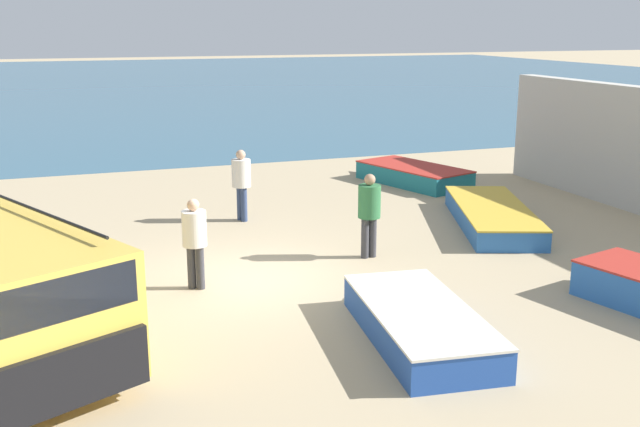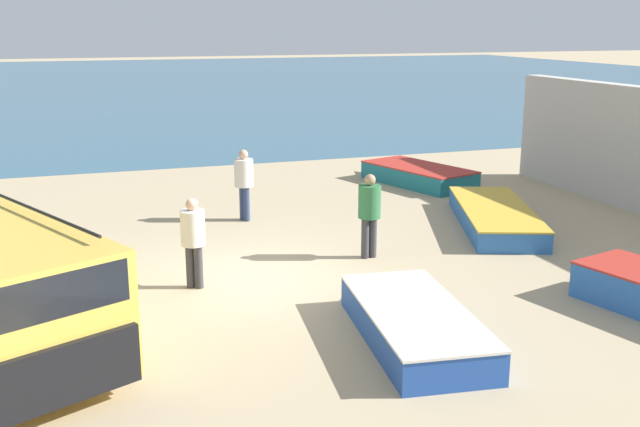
# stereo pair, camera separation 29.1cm
# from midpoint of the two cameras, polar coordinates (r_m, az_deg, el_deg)

# --- Properties ---
(ground_plane) EXTENTS (200.00, 200.00, 0.00)m
(ground_plane) POSITION_cam_midpoint_polar(r_m,az_deg,el_deg) (14.80, -5.78, -4.97)
(ground_plane) COLOR tan
(sea_water) EXTENTS (120.00, 80.00, 0.01)m
(sea_water) POSITION_cam_midpoint_polar(r_m,az_deg,el_deg) (65.84, -17.03, 9.48)
(sea_water) COLOR #33607A
(sea_water) RESTS_ON ground_plane
(fishing_rowboat_0) EXTENTS (3.15, 5.62, 0.50)m
(fishing_rowboat_0) POSITION_cam_midpoint_polar(r_m,az_deg,el_deg) (19.03, 12.47, -0.07)
(fishing_rowboat_0) COLOR #2D66AD
(fishing_rowboat_0) RESTS_ON ground_plane
(fishing_rowboat_3) EXTENTS (1.96, 4.40, 0.55)m
(fishing_rowboat_3) POSITION_cam_midpoint_polar(r_m,az_deg,el_deg) (12.09, 6.71, -8.14)
(fishing_rowboat_3) COLOR #234CA3
(fishing_rowboat_3) RESTS_ON ground_plane
(fishing_rowboat_4) EXTENTS (2.71, 4.50, 0.57)m
(fishing_rowboat_4) POSITION_cam_midpoint_polar(r_m,az_deg,el_deg) (23.54, 6.59, 3.00)
(fishing_rowboat_4) COLOR #1E757F
(fishing_rowboat_4) RESTS_ON ground_plane
(fisherman_0) EXTENTS (0.48, 0.48, 1.82)m
(fisherman_0) POSITION_cam_midpoint_polar(r_m,az_deg,el_deg) (15.78, 3.25, 0.42)
(fisherman_0) COLOR #38383D
(fisherman_0) RESTS_ON ground_plane
(fisherman_1) EXTENTS (0.46, 0.46, 1.73)m
(fisherman_1) POSITION_cam_midpoint_polar(r_m,az_deg,el_deg) (14.12, -10.13, -1.67)
(fisherman_1) COLOR #38383D
(fisherman_1) RESTS_ON ground_plane
(fisherman_2) EXTENTS (0.48, 0.48, 1.81)m
(fisherman_2) POSITION_cam_midpoint_polar(r_m,az_deg,el_deg) (18.87, -6.46, 2.65)
(fisherman_2) COLOR navy
(fisherman_2) RESTS_ON ground_plane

